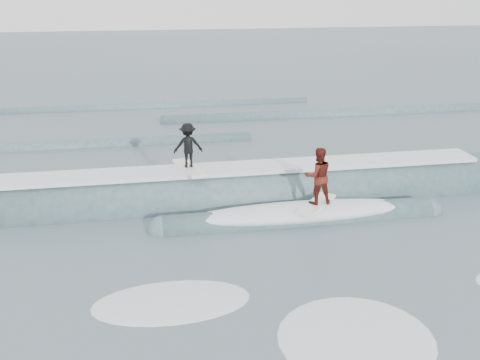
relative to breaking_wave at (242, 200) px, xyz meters
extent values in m
plane|color=#3D4E5A|center=(-0.22, -6.02, -0.04)|extent=(160.00, 160.00, 0.00)
cylinder|color=#35585A|center=(-0.22, 0.27, -0.04)|extent=(19.83, 2.20, 2.20)
cylinder|color=#35585A|center=(1.58, -1.93, -0.04)|extent=(9.00, 0.99, 0.99)
sphere|color=#35585A|center=(-2.92, -1.93, -0.04)|extent=(0.99, 0.99, 0.99)
sphere|color=#35585A|center=(6.08, -1.93, -0.04)|extent=(0.99, 0.99, 0.99)
cube|color=white|center=(-0.22, 0.27, 1.13)|extent=(18.00, 1.30, 0.14)
ellipsoid|color=white|center=(1.58, -1.93, 0.26)|extent=(7.60, 1.30, 0.60)
cube|color=white|center=(-1.85, 0.27, 1.25)|extent=(1.07, 2.07, 0.10)
imported|color=black|center=(-1.85, 0.27, 2.07)|extent=(1.01, 0.60, 1.54)
cube|color=white|center=(2.11, -1.93, 0.50)|extent=(1.74, 1.86, 0.10)
imported|color=#4C160E|center=(2.11, -1.93, 1.49)|extent=(0.93, 0.73, 1.88)
ellipsoid|color=white|center=(-2.86, -5.99, -0.04)|extent=(3.44, 2.35, 0.10)
ellipsoid|color=white|center=(1.06, -8.12, -0.04)|extent=(4.12, 2.81, 0.10)
cylinder|color=#35585A|center=(-9.15, 7.98, -0.04)|extent=(22.00, 0.70, 0.70)
cylinder|color=#35585A|center=(8.56, 11.98, -0.04)|extent=(22.00, 0.80, 0.80)
cylinder|color=#35585A|center=(-3.85, 15.98, -0.04)|extent=(22.00, 0.60, 0.60)
camera|label=1|loc=(-3.17, -17.36, 7.33)|focal=40.00mm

